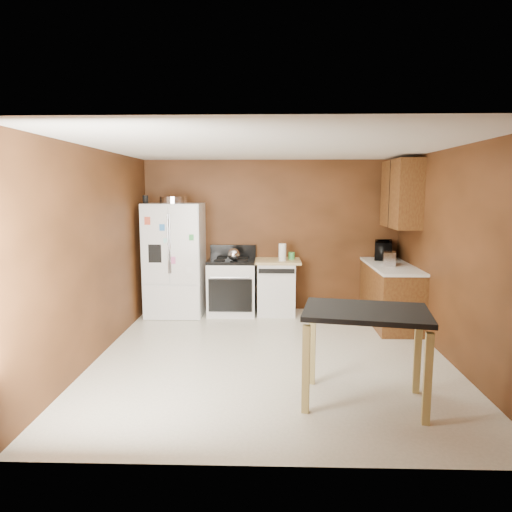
{
  "coord_description": "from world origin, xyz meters",
  "views": [
    {
      "loc": [
        -0.04,
        -5.34,
        2.01
      ],
      "look_at": [
        -0.22,
        0.85,
        1.11
      ],
      "focal_mm": 32.0,
      "sensor_mm": 36.0,
      "label": 1
    }
  ],
  "objects_px": {
    "gas_range": "(232,286)",
    "island": "(366,325)",
    "refrigerator": "(175,260)",
    "paper_towel": "(282,252)",
    "pen_cup": "(145,199)",
    "toaster": "(389,258)",
    "microwave": "(383,251)",
    "green_canister": "(291,256)",
    "kettle": "(234,254)",
    "roasting_pan": "(173,200)",
    "dishwasher": "(276,286)"
  },
  "relations": [
    {
      "from": "paper_towel",
      "to": "refrigerator",
      "type": "height_order",
      "value": "refrigerator"
    },
    {
      "from": "paper_towel",
      "to": "toaster",
      "type": "distance_m",
      "value": 1.63
    },
    {
      "from": "toaster",
      "to": "paper_towel",
      "type": "bearing_deg",
      "value": 174.96
    },
    {
      "from": "green_canister",
      "to": "dishwasher",
      "type": "distance_m",
      "value": 0.56
    },
    {
      "from": "gas_range",
      "to": "island",
      "type": "relative_size",
      "value": 0.87
    },
    {
      "from": "green_canister",
      "to": "paper_towel",
      "type": "bearing_deg",
      "value": -133.2
    },
    {
      "from": "dishwasher",
      "to": "paper_towel",
      "type": "bearing_deg",
      "value": -44.95
    },
    {
      "from": "roasting_pan",
      "to": "toaster",
      "type": "bearing_deg",
      "value": -7.29
    },
    {
      "from": "microwave",
      "to": "gas_range",
      "type": "relative_size",
      "value": 0.44
    },
    {
      "from": "kettle",
      "to": "green_canister",
      "type": "relative_size",
      "value": 1.68
    },
    {
      "from": "roasting_pan",
      "to": "paper_towel",
      "type": "xyz_separation_m",
      "value": [
        1.72,
        0.03,
        -0.83
      ]
    },
    {
      "from": "paper_towel",
      "to": "microwave",
      "type": "relative_size",
      "value": 0.56
    },
    {
      "from": "pen_cup",
      "to": "island",
      "type": "relative_size",
      "value": 0.1
    },
    {
      "from": "gas_range",
      "to": "island",
      "type": "distance_m",
      "value": 3.47
    },
    {
      "from": "refrigerator",
      "to": "paper_towel",
      "type": "bearing_deg",
      "value": -0.34
    },
    {
      "from": "toaster",
      "to": "island",
      "type": "height_order",
      "value": "toaster"
    },
    {
      "from": "paper_towel",
      "to": "dishwasher",
      "type": "bearing_deg",
      "value": 135.05
    },
    {
      "from": "green_canister",
      "to": "refrigerator",
      "type": "bearing_deg",
      "value": -175.36
    },
    {
      "from": "gas_range",
      "to": "island",
      "type": "bearing_deg",
      "value": -64.15
    },
    {
      "from": "refrigerator",
      "to": "kettle",
      "type": "bearing_deg",
      "value": -3.33
    },
    {
      "from": "toaster",
      "to": "refrigerator",
      "type": "height_order",
      "value": "refrigerator"
    },
    {
      "from": "microwave",
      "to": "paper_towel",
      "type": "bearing_deg",
      "value": 110.56
    },
    {
      "from": "green_canister",
      "to": "dishwasher",
      "type": "height_order",
      "value": "green_canister"
    },
    {
      "from": "microwave",
      "to": "island",
      "type": "relative_size",
      "value": 0.39
    },
    {
      "from": "green_canister",
      "to": "microwave",
      "type": "distance_m",
      "value": 1.49
    },
    {
      "from": "kettle",
      "to": "green_canister",
      "type": "xyz_separation_m",
      "value": [
        0.92,
        0.21,
        -0.05
      ]
    },
    {
      "from": "refrigerator",
      "to": "microwave",
      "type": "bearing_deg",
      "value": 3.05
    },
    {
      "from": "pen_cup",
      "to": "toaster",
      "type": "height_order",
      "value": "pen_cup"
    },
    {
      "from": "pen_cup",
      "to": "toaster",
      "type": "xyz_separation_m",
      "value": [
        3.72,
        -0.4,
        -0.86
      ]
    },
    {
      "from": "roasting_pan",
      "to": "kettle",
      "type": "distance_m",
      "value": 1.28
    },
    {
      "from": "pen_cup",
      "to": "toaster",
      "type": "bearing_deg",
      "value": -6.08
    },
    {
      "from": "kettle",
      "to": "dishwasher",
      "type": "bearing_deg",
      "value": 11.73
    },
    {
      "from": "green_canister",
      "to": "gas_range",
      "type": "distance_m",
      "value": 1.09
    },
    {
      "from": "pen_cup",
      "to": "kettle",
      "type": "distance_m",
      "value": 1.63
    },
    {
      "from": "green_canister",
      "to": "refrigerator",
      "type": "relative_size",
      "value": 0.06
    },
    {
      "from": "kettle",
      "to": "green_canister",
      "type": "distance_m",
      "value": 0.95
    },
    {
      "from": "toaster",
      "to": "gas_range",
      "type": "xyz_separation_m",
      "value": [
        -2.39,
        0.52,
        -0.54
      ]
    },
    {
      "from": "pen_cup",
      "to": "island",
      "type": "xyz_separation_m",
      "value": [
        2.85,
        -2.99,
        -1.1
      ]
    },
    {
      "from": "roasting_pan",
      "to": "dishwasher",
      "type": "height_order",
      "value": "roasting_pan"
    },
    {
      "from": "microwave",
      "to": "refrigerator",
      "type": "height_order",
      "value": "refrigerator"
    },
    {
      "from": "kettle",
      "to": "microwave",
      "type": "xyz_separation_m",
      "value": [
        2.41,
        0.23,
        0.04
      ]
    },
    {
      "from": "toaster",
      "to": "gas_range",
      "type": "bearing_deg",
      "value": 178.64
    },
    {
      "from": "paper_towel",
      "to": "green_canister",
      "type": "distance_m",
      "value": 0.24
    },
    {
      "from": "roasting_pan",
      "to": "toaster",
      "type": "xyz_separation_m",
      "value": [
        3.29,
        -0.42,
        -0.85
      ]
    },
    {
      "from": "kettle",
      "to": "dishwasher",
      "type": "xyz_separation_m",
      "value": [
        0.68,
        0.14,
        -0.54
      ]
    },
    {
      "from": "paper_towel",
      "to": "microwave",
      "type": "height_order",
      "value": "microwave"
    },
    {
      "from": "kettle",
      "to": "dishwasher",
      "type": "distance_m",
      "value": 0.88
    },
    {
      "from": "roasting_pan",
      "to": "dishwasher",
      "type": "relative_size",
      "value": 0.48
    },
    {
      "from": "roasting_pan",
      "to": "kettle",
      "type": "height_order",
      "value": "roasting_pan"
    },
    {
      "from": "toaster",
      "to": "roasting_pan",
      "type": "bearing_deg",
      "value": -176.3
    }
  ]
}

